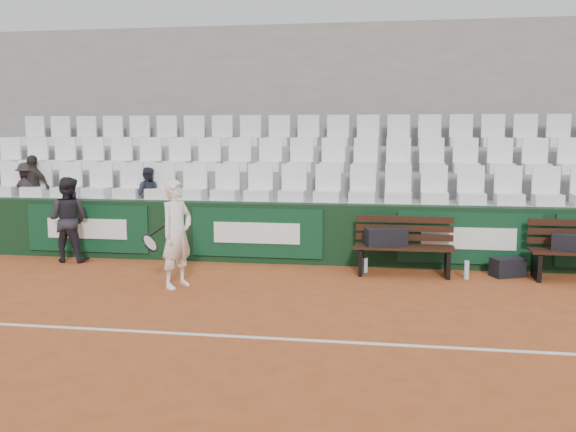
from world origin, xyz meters
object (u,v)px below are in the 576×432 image
at_px(sports_bag_right, 571,243).
at_px(tennis_player, 177,234).
at_px(sports_bag_left, 386,237).
at_px(sports_bag_ground, 507,267).
at_px(spectator_a, 26,167).
at_px(water_bottle_far, 467,270).
at_px(bench_left, 404,261).
at_px(spectator_b, 32,163).
at_px(water_bottle_near, 366,265).
at_px(spectator_c, 147,170).
at_px(ball_kid, 68,219).

relative_size(sports_bag_right, tennis_player, 0.34).
distance_m(sports_bag_left, sports_bag_right, 2.68).
height_order(sports_bag_ground, spectator_a, spectator_a).
xyz_separation_m(sports_bag_ground, tennis_player, (-4.72, -1.44, 0.62)).
height_order(sports_bag_right, sports_bag_ground, sports_bag_right).
height_order(sports_bag_left, water_bottle_far, sports_bag_left).
height_order(bench_left, spectator_b, spectator_b).
height_order(sports_bag_left, spectator_b, spectator_b).
relative_size(water_bottle_near, spectator_b, 0.19).
bearing_deg(spectator_b, bench_left, -177.65).
bearing_deg(tennis_player, spectator_c, 119.59).
xyz_separation_m(sports_bag_right, spectator_a, (-9.32, 1.14, 0.97)).
height_order(spectator_a, spectator_b, spectator_b).
xyz_separation_m(water_bottle_far, tennis_player, (-4.09, -1.17, 0.62)).
distance_m(water_bottle_far, ball_kid, 6.54).
height_order(sports_bag_left, spectator_c, spectator_c).
bearing_deg(tennis_player, bench_left, 22.33).
xyz_separation_m(sports_bag_ground, spectator_b, (-8.34, 1.01, 1.46)).
bearing_deg(spectator_a, tennis_player, 159.57).
relative_size(sports_bag_left, ball_kid, 0.43).
relative_size(bench_left, water_bottle_near, 6.54).
height_order(sports_bag_left, tennis_player, tennis_player).
bearing_deg(ball_kid, tennis_player, 147.37).
xyz_separation_m(water_bottle_near, spectator_b, (-6.20, 1.06, 1.49)).
height_order(tennis_player, spectator_a, spectator_a).
bearing_deg(spectator_b, spectator_a, 11.98).
relative_size(ball_kid, spectator_b, 1.18).
bearing_deg(spectator_a, sports_bag_left, -177.10).
distance_m(bench_left, spectator_a, 7.13).
distance_m(water_bottle_near, ball_kid, 5.04).
distance_m(water_bottle_near, spectator_a, 6.58).
height_order(sports_bag_right, water_bottle_near, sports_bag_right).
height_order(water_bottle_near, tennis_player, tennis_player).
height_order(water_bottle_near, spectator_c, spectator_c).
bearing_deg(bench_left, water_bottle_near, 171.45).
bearing_deg(bench_left, spectator_c, 165.83).
distance_m(ball_kid, spectator_c, 1.63).
relative_size(water_bottle_near, ball_kid, 0.16).
distance_m(sports_bag_ground, spectator_b, 8.52).
distance_m(bench_left, tennis_player, 3.47).
height_order(sports_bag_ground, spectator_c, spectator_c).
height_order(bench_left, tennis_player, tennis_player).
height_order(bench_left, water_bottle_near, bench_left).
relative_size(sports_bag_ground, ball_kid, 0.33).
bearing_deg(sports_bag_right, sports_bag_ground, 171.60).
xyz_separation_m(spectator_b, spectator_c, (2.22, 0.00, -0.10)).
bearing_deg(spectator_a, sports_bag_right, -174.16).
bearing_deg(water_bottle_near, sports_bag_left, -16.79).
distance_m(water_bottle_far, spectator_c, 5.79).
height_order(water_bottle_near, ball_kid, ball_kid).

